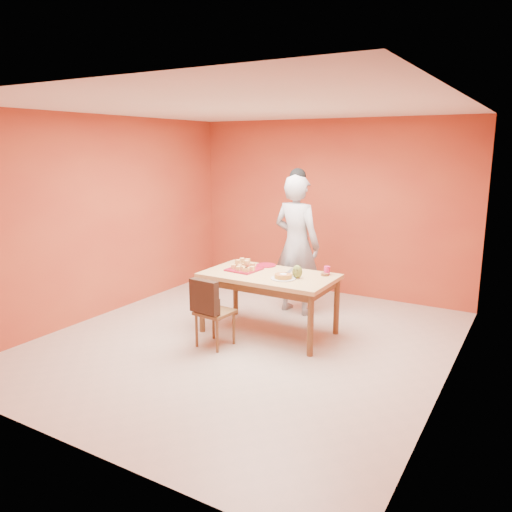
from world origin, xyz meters
The scene contains 17 objects.
floor centered at (0.00, 0.00, 0.00)m, with size 5.00×5.00×0.00m, color beige.
ceiling centered at (0.00, 0.00, 2.70)m, with size 5.00×5.00×0.00m, color white.
wall_back centered at (0.00, 2.50, 1.35)m, with size 4.50×4.50×0.00m, color #B94C2A.
wall_left centered at (-2.25, 0.00, 1.35)m, with size 5.00×5.00×0.00m, color #B94C2A.
wall_right centered at (2.25, 0.00, 1.35)m, with size 5.00×5.00×0.00m, color #B94C2A.
dining_table centered at (0.09, 0.40, 0.67)m, with size 1.60×0.90×0.76m.
dining_chair centered at (-0.25, -0.30, 0.43)m, with size 0.41×0.47×0.83m.
pastry_pile centered at (-0.27, 0.40, 0.84)m, with size 0.33×0.33×0.11m, color #EABF63, non-canonical shape.
person centered at (0.02, 1.31, 0.96)m, with size 0.70×0.46×1.92m, color #9D9C9F.
pastry_platter centered at (-0.27, 0.40, 0.77)m, with size 0.37×0.37×0.02m, color maroon.
red_dinner_plate centered at (-0.15, 0.75, 0.77)m, with size 0.26×0.26×0.02m, color maroon.
white_cake_plate centered at (0.35, 0.27, 0.77)m, with size 0.29×0.29×0.01m, color silver.
sponge_cake centered at (0.35, 0.27, 0.80)m, with size 0.20×0.20×0.05m, color gold.
cake_server centered at (0.36, 0.45, 0.83)m, with size 0.05×0.25×0.01m, color silver.
egg_ornament centered at (0.47, 0.39, 0.84)m, with size 0.12×0.10×0.16m, color olive.
magenta_glass centered at (0.71, 0.72, 0.81)m, with size 0.07×0.07×0.10m, color #C81E62.
checker_tin centered at (0.71, 0.66, 0.77)m, with size 0.10×0.10×0.03m, color #341E0E.
Camera 1 is at (2.94, -4.78, 2.28)m, focal length 35.00 mm.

